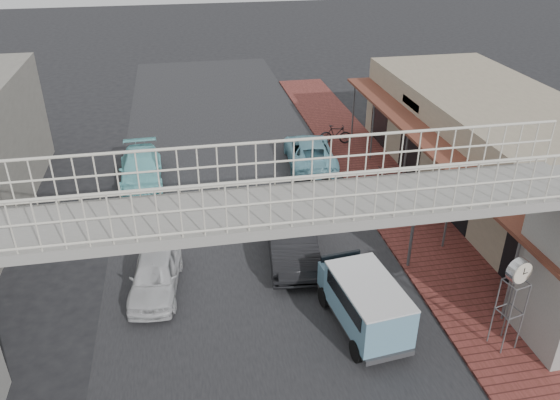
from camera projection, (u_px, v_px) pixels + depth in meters
name	position (u px, v px, depth m)	size (l,w,h in m)	color
ground	(259.00, 287.00, 17.85)	(120.00, 120.00, 0.00)	black
road_strip	(259.00, 287.00, 17.85)	(10.00, 60.00, 0.01)	black
sidewalk	(410.00, 221.00, 21.49)	(3.00, 40.00, 0.10)	brown
shophouse_row	(510.00, 157.00, 22.16)	(7.20, 18.00, 4.00)	gray
footbridge	(283.00, 281.00, 12.88)	(16.40, 2.40, 6.34)	gray
white_hatchback	(155.00, 274.00, 17.43)	(1.47, 3.65, 1.24)	silver
dark_sedan	(292.00, 237.00, 19.13)	(1.60, 4.60, 1.51)	black
angkot_curb	(310.00, 152.00, 26.05)	(2.15, 4.65, 1.29)	#6AA7B8
angkot_far	(141.00, 169.00, 24.35)	(1.81, 4.46, 1.30)	#7DD5D9
angkot_van	(365.00, 298.00, 15.61)	(1.96, 3.66, 1.72)	black
motorcycle_near	(374.00, 181.00, 23.52)	(0.60, 1.72, 0.90)	black
motorcycle_far	(336.00, 134.00, 28.17)	(0.46, 1.64, 0.99)	black
street_clock	(518.00, 275.00, 14.24)	(0.74, 0.66, 2.88)	#59595B
arrow_sign	(437.00, 196.00, 17.77)	(1.90, 1.24, 3.18)	#59595B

